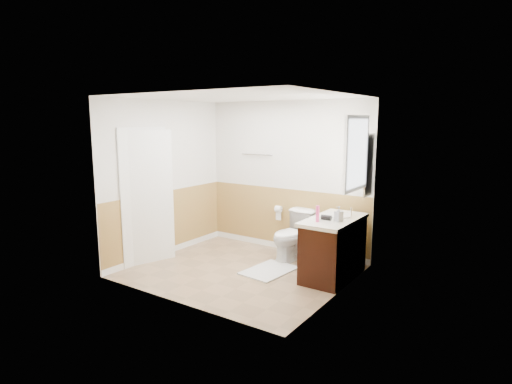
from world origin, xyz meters
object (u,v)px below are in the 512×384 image
Objects in this scene: bath_mat at (269,270)px; toilet at (292,235)px; lotion_bottle at (318,214)px; soap_dispenser at (339,214)px; vanity_cabinet at (333,250)px.

toilet is at bearing 90.00° from bath_mat.
lotion_bottle is (0.77, -0.69, 0.57)m from toilet.
bath_mat is 3.96× the size of soap_dispenser.
lotion_bottle is at bearing -1.54° from bath_mat.
vanity_cabinet is (0.87, 0.31, 0.39)m from bath_mat.
bath_mat is at bearing 178.46° from lotion_bottle.
soap_dispenser is at bearing 9.59° from bath_mat.
soap_dispenser is (0.12, -0.14, 0.55)m from vanity_cabinet.
lotion_bottle is (0.77, -0.02, 0.95)m from bath_mat.
vanity_cabinet is 0.58m from soap_dispenser.
lotion_bottle is (-0.10, -0.33, 0.56)m from vanity_cabinet.
lotion_bottle reaches higher than toilet.
toilet is 0.77m from bath_mat.
soap_dispenser is (0.99, -0.51, 0.56)m from toilet.
vanity_cabinet is at bearing 73.06° from lotion_bottle.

